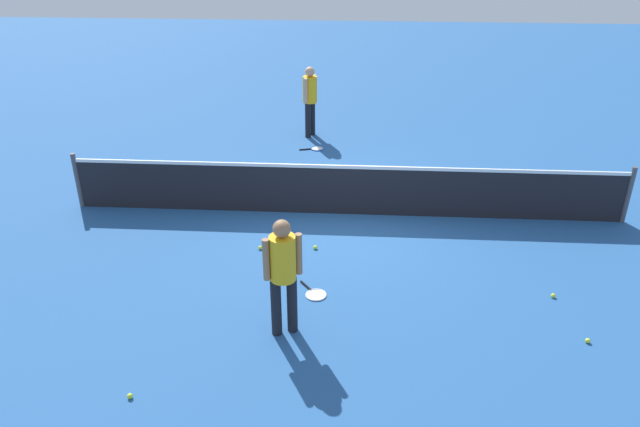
# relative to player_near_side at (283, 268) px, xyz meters

# --- Properties ---
(ground_plane) EXTENTS (40.00, 40.00, 0.00)m
(ground_plane) POSITION_rel_player_near_side_xyz_m (0.72, 3.54, -1.01)
(ground_plane) COLOR #265693
(court_net) EXTENTS (10.09, 0.09, 1.07)m
(court_net) POSITION_rel_player_near_side_xyz_m (0.72, 3.54, -0.51)
(court_net) COLOR #4C4C51
(court_net) RESTS_ON ground_plane
(player_near_side) EXTENTS (0.51, 0.45, 1.70)m
(player_near_side) POSITION_rel_player_near_side_xyz_m (0.00, 0.00, 0.00)
(player_near_side) COLOR black
(player_near_side) RESTS_ON ground_plane
(player_far_side) EXTENTS (0.45, 0.51, 1.70)m
(player_far_side) POSITION_rel_player_near_side_xyz_m (-0.25, 7.68, 0.00)
(player_far_side) COLOR black
(player_far_side) RESTS_ON ground_plane
(tennis_racket_near_player) EXTENTS (0.49, 0.57, 0.03)m
(tennis_racket_near_player) POSITION_rel_player_near_side_xyz_m (0.34, 0.89, -1.00)
(tennis_racket_near_player) COLOR white
(tennis_racket_near_player) RESTS_ON ground_plane
(tennis_racket_far_player) EXTENTS (0.61, 0.39, 0.03)m
(tennis_racket_far_player) POSITION_rel_player_near_side_xyz_m (-0.05, 6.79, -1.00)
(tennis_racket_far_player) COLOR blue
(tennis_racket_far_player) RESTS_ON ground_plane
(tennis_ball_near_player) EXTENTS (0.07, 0.07, 0.07)m
(tennis_ball_near_player) POSITION_rel_player_near_side_xyz_m (-0.66, 2.14, -0.98)
(tennis_ball_near_player) COLOR #C6E033
(tennis_ball_near_player) RESTS_ON ground_plane
(tennis_ball_by_net) EXTENTS (0.07, 0.07, 0.07)m
(tennis_ball_by_net) POSITION_rel_player_near_side_xyz_m (3.84, 1.04, -0.98)
(tennis_ball_by_net) COLOR #C6E033
(tennis_ball_by_net) RESTS_ON ground_plane
(tennis_ball_midcourt) EXTENTS (0.07, 0.07, 0.07)m
(tennis_ball_midcourt) POSITION_rel_player_near_side_xyz_m (4.01, 0.02, -0.98)
(tennis_ball_midcourt) COLOR #C6E033
(tennis_ball_midcourt) RESTS_ON ground_plane
(tennis_ball_baseline) EXTENTS (0.07, 0.07, 0.07)m
(tennis_ball_baseline) POSITION_rel_player_near_side_xyz_m (-1.67, -1.36, -0.98)
(tennis_ball_baseline) COLOR #C6E033
(tennis_ball_baseline) RESTS_ON ground_plane
(tennis_ball_stray_left) EXTENTS (0.07, 0.07, 0.07)m
(tennis_ball_stray_left) POSITION_rel_player_near_side_xyz_m (0.26, 2.21, -0.98)
(tennis_ball_stray_left) COLOR #C6E033
(tennis_ball_stray_left) RESTS_ON ground_plane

